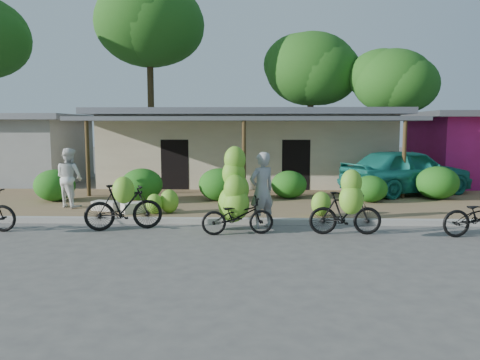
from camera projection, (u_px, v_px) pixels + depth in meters
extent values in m
plane|color=#524F4C|center=(237.00, 242.00, 10.64)|extent=(100.00, 100.00, 0.00)
cube|color=#8C6C4B|center=(243.00, 203.00, 15.60)|extent=(60.00, 6.00, 0.12)
cube|color=#A8A399|center=(240.00, 221.00, 12.62)|extent=(60.00, 0.25, 0.15)
cube|color=beige|center=(247.00, 150.00, 21.38)|extent=(12.00, 6.00, 3.10)
cube|color=slate|center=(247.00, 113.00, 21.19)|extent=(13.00, 7.00, 0.25)
cube|color=black|center=(245.00, 165.00, 18.51)|extent=(1.40, 0.12, 2.20)
cube|color=slate|center=(245.00, 119.00, 17.26)|extent=(13.00, 2.00, 0.15)
cylinder|color=#4B3A1E|center=(88.00, 160.00, 16.73)|extent=(0.14, 0.14, 2.85)
cylinder|color=#4B3A1E|center=(244.00, 160.00, 16.53)|extent=(0.14, 0.14, 2.85)
cylinder|color=#4B3A1E|center=(404.00, 161.00, 16.34)|extent=(0.14, 0.14, 2.85)
cube|color=#B21B72|center=(480.00, 151.00, 21.03)|extent=(5.00, 5.00, 3.00)
cube|color=gray|center=(11.00, 152.00, 21.77)|extent=(6.00, 5.00, 2.90)
cube|color=slate|center=(9.00, 118.00, 21.59)|extent=(7.00, 6.00, 0.25)
cylinder|color=#4B3A1E|center=(151.00, 95.00, 26.22)|extent=(0.36, 0.36, 8.78)
ellipsoid|color=#154711|center=(149.00, 23.00, 25.77)|extent=(5.98, 5.98, 4.78)
ellipsoid|color=#154711|center=(141.00, 19.00, 26.05)|extent=(5.08, 5.08, 4.06)
cylinder|color=#4B3A1E|center=(310.00, 118.00, 26.55)|extent=(0.36, 0.36, 6.17)
ellipsoid|color=#154711|center=(311.00, 69.00, 26.24)|extent=(5.10, 5.10, 4.08)
ellipsoid|color=#154711|center=(302.00, 64.00, 26.52)|extent=(4.33, 4.33, 3.47)
cylinder|color=#4B3A1E|center=(391.00, 126.00, 24.48)|extent=(0.36, 0.36, 5.25)
ellipsoid|color=#154711|center=(393.00, 81.00, 24.22)|extent=(4.12, 4.12, 3.30)
ellipsoid|color=#154711|center=(382.00, 76.00, 24.50)|extent=(3.50, 3.50, 2.80)
ellipsoid|color=#145715|center=(55.00, 185.00, 15.68)|extent=(1.37, 1.23, 1.07)
ellipsoid|color=#145715|center=(142.00, 185.00, 15.75)|extent=(1.40, 1.26, 1.10)
ellipsoid|color=#145715|center=(219.00, 184.00, 15.76)|extent=(1.41, 1.27, 1.10)
ellipsoid|color=#145715|center=(289.00, 184.00, 16.31)|extent=(1.24, 1.11, 0.97)
ellipsoid|color=#145715|center=(370.00, 189.00, 15.47)|extent=(1.13, 1.02, 0.88)
ellipsoid|color=#145715|center=(437.00, 183.00, 16.11)|extent=(1.45, 1.31, 1.13)
imported|color=black|center=(124.00, 207.00, 11.84)|extent=(2.01, 1.08, 1.16)
ellipsoid|color=#77BE2F|center=(123.00, 190.00, 11.16)|extent=(0.52, 0.44, 0.65)
imported|color=black|center=(238.00, 216.00, 11.33)|extent=(1.83, 0.89, 0.92)
ellipsoid|color=#77BE2F|center=(233.00, 204.00, 11.85)|extent=(0.76, 0.64, 0.94)
ellipsoid|color=#77BE2F|center=(237.00, 189.00, 11.82)|extent=(0.62, 0.53, 0.77)
ellipsoid|color=#77BE2F|center=(234.00, 174.00, 11.76)|extent=(0.58, 0.50, 0.73)
ellipsoid|color=#77BE2F|center=(235.00, 160.00, 11.72)|extent=(0.54, 0.46, 0.68)
ellipsoid|color=#77BE2F|center=(237.00, 204.00, 11.50)|extent=(0.64, 0.54, 0.79)
ellipsoid|color=#77BE2F|center=(235.00, 188.00, 11.45)|extent=(0.55, 0.47, 0.69)
imported|color=black|center=(345.00, 213.00, 11.32)|extent=(1.75, 0.50, 1.05)
ellipsoid|color=#77BE2F|center=(351.00, 199.00, 10.62)|extent=(0.56, 0.47, 0.69)
ellipsoid|color=#77BE2F|center=(351.00, 183.00, 10.63)|extent=(0.48, 0.41, 0.60)
ellipsoid|color=#77BE2F|center=(154.00, 204.00, 13.34)|extent=(0.47, 0.40, 0.59)
ellipsoid|color=#77BE2F|center=(169.00, 201.00, 13.53)|extent=(0.55, 0.47, 0.69)
ellipsoid|color=#77BE2F|center=(321.00, 204.00, 13.04)|extent=(0.55, 0.47, 0.69)
cube|color=beige|center=(137.00, 207.00, 13.62)|extent=(0.93, 0.80, 0.30)
cube|color=beige|center=(105.00, 206.00, 13.96)|extent=(0.82, 0.57, 0.28)
imported|color=#949494|center=(262.00, 190.00, 12.03)|extent=(0.86, 0.79, 1.97)
imported|color=silver|center=(69.00, 178.00, 14.49)|extent=(1.12, 1.05, 1.84)
imported|color=#197265|center=(406.00, 171.00, 17.27)|extent=(5.40, 3.86, 1.71)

